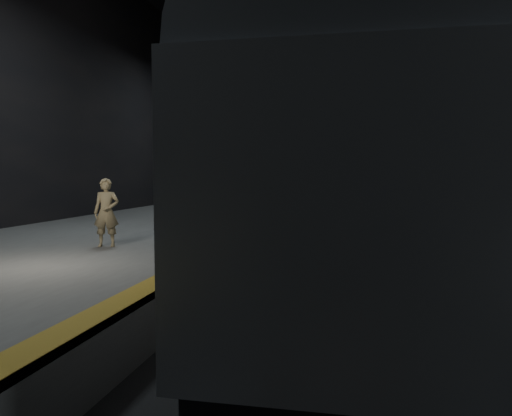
# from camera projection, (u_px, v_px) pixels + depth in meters

# --- Properties ---
(ground) EXTENTS (44.00, 44.00, 0.00)m
(ground) POSITION_uv_depth(u_px,v_px,m) (349.00, 272.00, 14.85)
(ground) COLOR black
(ground) RESTS_ON ground
(platform_left) EXTENTS (9.00, 43.80, 1.00)m
(platform_left) POSITION_uv_depth(u_px,v_px,m) (117.00, 248.00, 16.32)
(platform_left) COLOR #4E4E4C
(platform_left) RESTS_ON ground
(tactile_strip) EXTENTS (0.50, 43.80, 0.01)m
(tactile_strip) POSITION_uv_depth(u_px,v_px,m) (243.00, 236.00, 15.43)
(tactile_strip) COLOR #7C6116
(tactile_strip) RESTS_ON platform_left
(track) EXTENTS (2.40, 43.00, 0.24)m
(track) POSITION_uv_depth(u_px,v_px,m) (349.00, 270.00, 14.84)
(track) COLOR #3F3328
(track) RESTS_ON ground
(train) EXTENTS (2.95, 19.67, 5.26)m
(train) POSITION_uv_depth(u_px,v_px,m) (350.00, 173.00, 13.43)
(train) COLOR #9C9FA4
(train) RESTS_ON ground
(woman) EXTENTS (0.75, 0.58, 1.81)m
(woman) POSITION_uv_depth(u_px,v_px,m) (106.00, 212.00, 13.12)
(woman) COLOR #93815A
(woman) RESTS_ON platform_left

